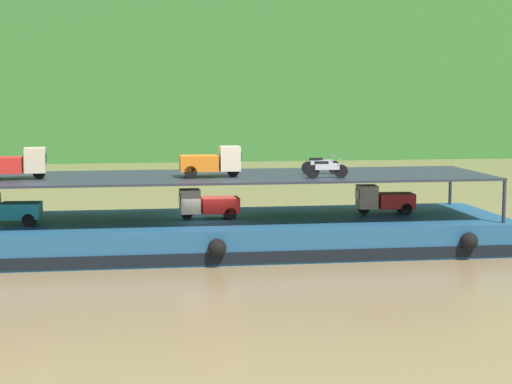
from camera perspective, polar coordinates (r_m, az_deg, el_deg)
ground_plane at (r=39.21m, az=-3.20°, el=-3.98°), size 400.00×400.00×0.00m
cargo_barge at (r=39.05m, az=-3.21°, el=-2.90°), size 27.58×8.02×1.50m
cargo_rack at (r=38.72m, az=-3.24°, el=1.03°), size 25.98×6.60×2.00m
mini_truck_lower_stern at (r=38.54m, az=-16.43°, el=-1.13°), size 2.80×1.30×1.38m
mini_truck_lower_aft at (r=38.83m, az=-3.27°, el=-0.81°), size 2.77×1.26×1.38m
mini_truck_lower_mid at (r=40.86m, az=8.66°, el=-0.50°), size 2.79×1.28×1.38m
mini_truck_upper_stern at (r=38.42m, az=-15.95°, el=1.86°), size 2.79×1.29×1.38m
mini_truck_upper_mid at (r=37.97m, az=-3.04°, el=2.06°), size 2.75×1.21×1.38m
motorcycle_upper_port at (r=37.52m, az=4.79°, el=1.59°), size 1.90×0.55×0.87m
motorcycle_upper_centre at (r=39.48m, az=4.40°, el=1.85°), size 1.90×0.55×0.87m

